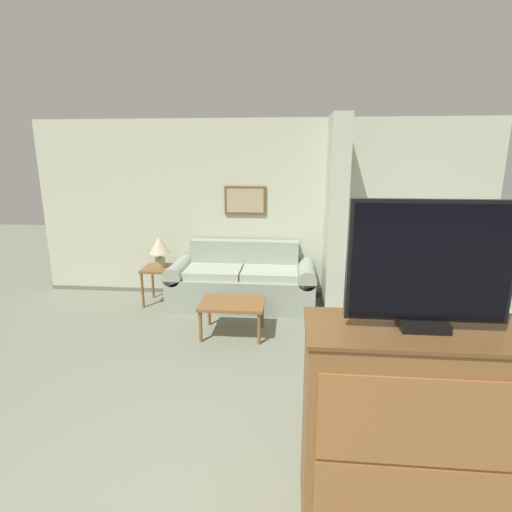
{
  "coord_description": "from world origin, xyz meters",
  "views": [
    {
      "loc": [
        0.49,
        -1.53,
        2.09
      ],
      "look_at": [
        0.11,
        2.57,
        1.05
      ],
      "focal_mm": 28.0,
      "sensor_mm": 36.0,
      "label": 1
    }
  ],
  "objects": [
    {
      "name": "wall_back",
      "position": [
        -0.0,
        4.34,
        1.29
      ],
      "size": [
        6.68,
        0.16,
        2.6
      ],
      "color": "beige",
      "rests_on": "ground_plane"
    },
    {
      "name": "table_lamp",
      "position": [
        -1.37,
        3.81,
        0.84
      ],
      "size": [
        0.29,
        0.29,
        0.45
      ],
      "color": "tan",
      "rests_on": "side_table"
    },
    {
      "name": "wall_partition_pillar",
      "position": [
        1.07,
        3.89,
        1.3
      ],
      "size": [
        0.24,
        0.78,
        2.6
      ],
      "color": "beige",
      "rests_on": "ground_plane"
    },
    {
      "name": "tv",
      "position": [
        1.17,
        0.45,
        1.55
      ],
      "size": [
        0.81,
        0.16,
        0.67
      ],
      "color": "black",
      "rests_on": "tv_dresser"
    },
    {
      "name": "backpack",
      "position": [
        2.09,
        2.84,
        0.84
      ],
      "size": [
        0.32,
        0.19,
        0.49
      ],
      "color": "#471E19",
      "rests_on": "bed"
    },
    {
      "name": "side_table",
      "position": [
        -1.37,
        3.81,
        0.46
      ],
      "size": [
        0.48,
        0.48,
        0.54
      ],
      "color": "brown",
      "rests_on": "ground_plane"
    },
    {
      "name": "coffee_table",
      "position": [
        -0.19,
        2.86,
        0.36
      ],
      "size": [
        0.75,
        0.56,
        0.41
      ],
      "color": "brown",
      "rests_on": "ground_plane"
    },
    {
      "name": "tv_dresser",
      "position": [
        1.17,
        0.45,
        0.61
      ],
      "size": [
        1.21,
        0.52,
        1.22
      ],
      "color": "brown",
      "rests_on": "ground_plane"
    },
    {
      "name": "couch",
      "position": [
        -0.2,
        3.85,
        0.33
      ],
      "size": [
        2.05,
        0.84,
        0.88
      ],
      "color": "#99A393",
      "rests_on": "ground_plane"
    },
    {
      "name": "bed",
      "position": [
        1.98,
        3.14,
        0.3
      ],
      "size": [
        1.48,
        2.19,
        0.59
      ],
      "color": "brown",
      "rests_on": "ground_plane"
    }
  ]
}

